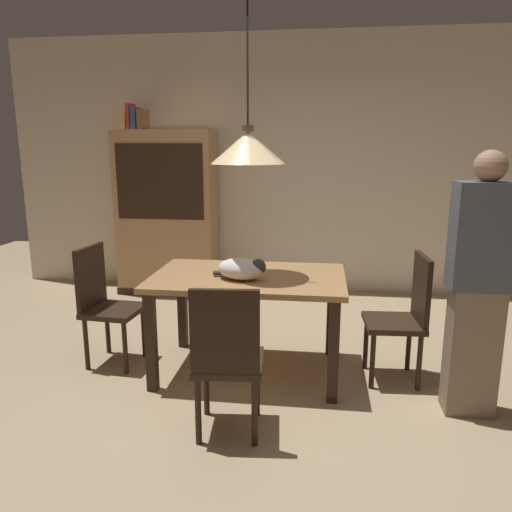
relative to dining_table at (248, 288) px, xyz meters
name	(u,v)px	position (x,y,z in m)	size (l,w,h in m)	color
ground	(248,393)	(0.05, -0.36, -0.65)	(10.00, 10.00, 0.00)	tan
back_wall	(281,166)	(0.05, 2.29, 0.80)	(6.40, 0.10, 2.90)	beige
dining_table	(248,288)	(0.00, 0.00, 0.00)	(1.40, 0.90, 0.75)	#A87A4C
chair_left_side	(104,300)	(-1.13, 0.01, -0.14)	(0.43, 0.43, 0.93)	black
chair_near_front	(227,355)	(0.01, -0.88, -0.14)	(0.43, 0.43, 0.93)	black
chair_right_side	(405,313)	(1.13, 0.00, -0.14)	(0.42, 0.42, 0.93)	black
cat_sleeping	(242,269)	(-0.03, -0.12, 0.18)	(0.40, 0.30, 0.16)	silver
pendant_lamp	(248,147)	(0.00, 0.00, 1.01)	(0.52, 0.52, 1.30)	beige
hutch_bookcase	(167,216)	(-1.23, 1.96, 0.24)	(1.12, 0.45, 1.85)	tan
book_yellow_short	(126,122)	(-1.66, 1.96, 1.29)	(0.04, 0.20, 0.18)	gold
book_red_tall	(131,117)	(-1.60, 1.96, 1.34)	(0.04, 0.22, 0.28)	#B73833
book_blue_wide	(136,119)	(-1.54, 1.96, 1.32)	(0.06, 0.24, 0.24)	#384C93
book_brown_thick	(143,120)	(-1.46, 1.96, 1.31)	(0.06, 0.24, 0.22)	brown
person_standing	(478,287)	(1.48, -0.39, 0.18)	(0.36, 0.22, 1.65)	#84705B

